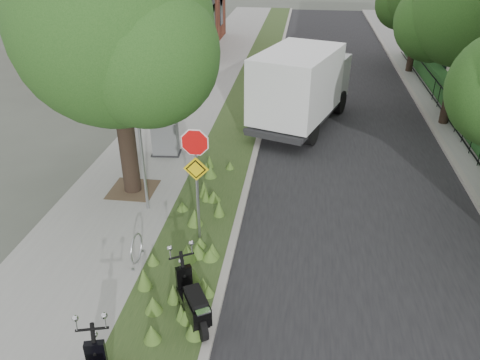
% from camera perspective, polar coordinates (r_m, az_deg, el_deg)
% --- Properties ---
extents(ground, '(120.00, 120.00, 0.00)m').
position_cam_1_polar(ground, '(11.96, 1.14, -9.59)').
color(ground, '#4C5147').
rests_on(ground, ground).
extents(sidewalk_near, '(3.50, 60.00, 0.12)m').
position_cam_1_polar(sidewalk_near, '(21.35, -7.15, 8.31)').
color(sidewalk_near, gray).
rests_on(sidewalk_near, ground).
extents(verge, '(2.00, 60.00, 0.12)m').
position_cam_1_polar(verge, '(20.84, 0.26, 8.02)').
color(verge, '#28411C').
rests_on(verge, ground).
extents(kerb_near, '(0.20, 60.00, 0.13)m').
position_cam_1_polar(kerb_near, '(20.74, 3.03, 7.89)').
color(kerb_near, '#9E9991').
rests_on(kerb_near, ground).
extents(road, '(7.00, 60.00, 0.01)m').
position_cam_1_polar(road, '(20.80, 12.74, 7.09)').
color(road, black).
rests_on(road, ground).
extents(kerb_far, '(0.20, 60.00, 0.13)m').
position_cam_1_polar(kerb_far, '(21.40, 22.16, 6.43)').
color(kerb_far, '#9E9991').
rests_on(kerb_far, ground).
extents(footpath_far, '(3.20, 60.00, 0.12)m').
position_cam_1_polar(footpath_far, '(21.90, 26.47, 5.98)').
color(footpath_far, gray).
rests_on(footpath_far, ground).
extents(street_tree_main, '(6.21, 5.54, 7.66)m').
position_cam_1_polar(street_tree_main, '(13.48, -15.36, 16.57)').
color(street_tree_main, black).
rests_on(street_tree_main, ground).
extents(bare_post, '(0.08, 0.08, 4.00)m').
position_cam_1_polar(bare_post, '(13.04, -11.96, 4.09)').
color(bare_post, '#A5A8AD').
rests_on(bare_post, ground).
extents(bike_hoop, '(0.06, 0.78, 0.77)m').
position_cam_1_polar(bike_hoop, '(11.75, -12.52, -8.16)').
color(bike_hoop, '#A5A8AD').
rests_on(bike_hoop, ground).
extents(sign_assembly, '(0.94, 0.08, 3.22)m').
position_cam_1_polar(sign_assembly, '(11.41, -5.41, 2.09)').
color(sign_assembly, '#A5A8AD').
rests_on(sign_assembly, ground).
extents(fence_far, '(0.04, 24.00, 1.00)m').
position_cam_1_polar(fence_far, '(21.39, 24.28, 7.74)').
color(fence_far, black).
rests_on(fence_far, ground).
extents(hedge_far, '(1.00, 24.00, 1.10)m').
position_cam_1_polar(hedge_far, '(21.60, 26.06, 7.55)').
color(hedge_far, '#1C4317').
rests_on(hedge_far, footpath_far).
extents(far_tree_b, '(4.83, 4.31, 6.56)m').
position_cam_1_polar(far_tree_b, '(20.50, 25.65, 17.51)').
color(far_tree_b, black).
rests_on(far_tree_b, ground).
extents(scooter_near, '(1.07, 1.67, 0.89)m').
position_cam_1_polar(scooter_near, '(9.95, -5.58, -15.06)').
color(scooter_near, black).
rests_on(scooter_near, ground).
extents(box_truck, '(4.17, 6.51, 2.76)m').
position_cam_1_polar(box_truck, '(19.35, 7.54, 11.55)').
color(box_truck, '#262628').
rests_on(box_truck, ground).
extents(utility_cabinet, '(1.07, 0.76, 1.35)m').
position_cam_1_polar(utility_cabinet, '(16.91, -9.11, 5.17)').
color(utility_cabinet, '#262628').
rests_on(utility_cabinet, ground).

